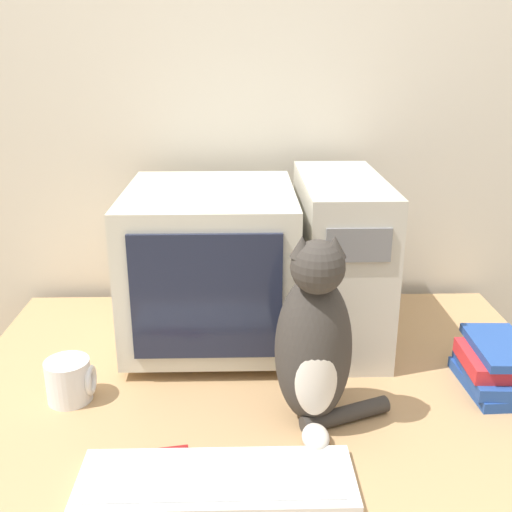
# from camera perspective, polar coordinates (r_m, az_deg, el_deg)

# --- Properties ---
(wall_back) EXTENTS (7.00, 0.05, 2.50)m
(wall_back) POSITION_cam_1_polar(r_m,az_deg,el_deg) (1.74, 0.14, 13.63)
(wall_back) COLOR beige
(wall_back) RESTS_ON ground_plane
(desk) EXTENTS (1.35, 0.98, 0.71)m
(desk) POSITION_cam_1_polar(r_m,az_deg,el_deg) (1.59, 0.71, -22.87)
(desk) COLOR tan
(desk) RESTS_ON ground_plane
(crt_monitor) EXTENTS (0.40, 0.45, 0.39)m
(crt_monitor) POSITION_cam_1_polar(r_m,az_deg,el_deg) (1.49, -4.29, -0.78)
(crt_monitor) COLOR beige
(crt_monitor) RESTS_ON desk
(computer_tower) EXTENTS (0.20, 0.46, 0.41)m
(computer_tower) POSITION_cam_1_polar(r_m,az_deg,el_deg) (1.52, 7.92, -0.27)
(computer_tower) COLOR beige
(computer_tower) RESTS_ON desk
(keyboard) EXTENTS (0.48, 0.16, 0.02)m
(keyboard) POSITION_cam_1_polar(r_m,az_deg,el_deg) (1.10, -3.79, -20.54)
(keyboard) COLOR silver
(keyboard) RESTS_ON desk
(cat) EXTENTS (0.24, 0.21, 0.40)m
(cat) POSITION_cam_1_polar(r_m,az_deg,el_deg) (1.17, 5.60, -8.36)
(cat) COLOR #38332D
(cat) RESTS_ON desk
(book_stack) EXTENTS (0.16, 0.22, 0.10)m
(book_stack) POSITION_cam_1_polar(r_m,az_deg,el_deg) (1.43, 22.06, -9.79)
(book_stack) COLOR #234793
(book_stack) RESTS_ON desk
(pen) EXTENTS (0.14, 0.03, 0.01)m
(pen) POSITION_cam_1_polar(r_m,az_deg,el_deg) (1.18, -10.17, -17.86)
(pen) COLOR maroon
(pen) RESTS_ON desk
(mug) EXTENTS (0.10, 0.09, 0.09)m
(mug) POSITION_cam_1_polar(r_m,az_deg,el_deg) (1.35, -17.31, -11.24)
(mug) COLOR white
(mug) RESTS_ON desk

